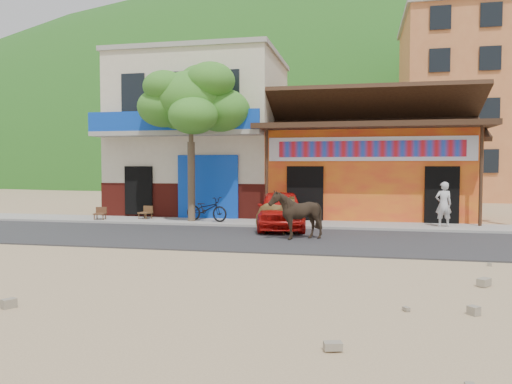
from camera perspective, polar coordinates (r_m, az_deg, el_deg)
ground at (r=12.52m, az=3.86°, el=-7.19°), size 120.00×120.00×0.00m
road at (r=14.96m, az=5.22°, el=-5.45°), size 60.00×5.00×0.04m
sidewalk at (r=18.41m, az=6.51°, el=-3.74°), size 60.00×2.00×0.12m
dance_club at (r=22.20m, az=12.68°, el=1.86°), size 8.00×6.00×3.60m
cafe_building at (r=23.38m, az=-6.09°, el=6.14°), size 7.00×6.00×7.00m
apartment_front at (r=37.11m, az=23.49°, el=8.61°), size 9.00×9.00×12.00m
hillside at (r=82.80m, az=10.86°, el=9.73°), size 100.00×40.00×24.00m
tree at (r=19.10m, az=-7.43°, el=5.69°), size 3.00×3.00×6.00m
cow_tan at (r=15.91m, az=2.18°, el=-2.57°), size 1.61×1.00×1.26m
cow_dark at (r=14.77m, az=4.58°, el=-2.60°), size 1.54×1.42×1.47m
red_car at (r=17.28m, az=2.84°, el=-2.01°), size 2.21×4.12×1.33m
scooter at (r=18.96m, az=-5.67°, el=-1.95°), size 1.86×1.04×0.93m
pedestrian at (r=18.33m, az=20.64°, el=-1.32°), size 0.63×0.48×1.55m
cafe_chair_left at (r=20.24m, az=-12.55°, el=-1.67°), size 0.54×0.54×0.94m
cafe_chair_right at (r=20.43m, az=-17.42°, el=-1.76°), size 0.50×0.50×0.90m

